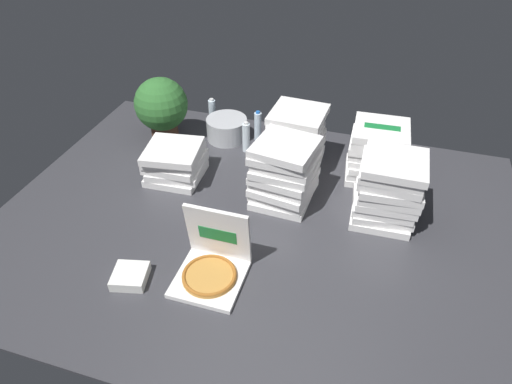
{
  "coord_description": "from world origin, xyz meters",
  "views": [
    {
      "loc": [
        0.61,
        -1.98,
        1.86
      ],
      "look_at": [
        -0.03,
        0.1,
        0.14
      ],
      "focal_mm": 31.42,
      "sensor_mm": 36.0,
      "label": 1
    }
  ],
  "objects_px": {
    "pizza_stack_center_far": "(284,172)",
    "water_bottle_1": "(246,137)",
    "water_bottle_2": "(258,126)",
    "pizza_stack_left_mid": "(388,189)",
    "potted_plant": "(161,107)",
    "pizza_stack_left_near": "(296,140)",
    "napkin_pile": "(130,276)",
    "water_bottle_0": "(212,113)",
    "pizza_stack_right_mid": "(175,162)",
    "pizza_stack_right_far": "(377,152)",
    "ice_bucket": "(227,129)",
    "open_pizza_box": "(212,264)"
  },
  "relations": [
    {
      "from": "pizza_stack_right_far",
      "to": "ice_bucket",
      "type": "bearing_deg",
      "value": 171.58
    },
    {
      "from": "pizza_stack_right_mid",
      "to": "water_bottle_2",
      "type": "relative_size",
      "value": 1.73
    },
    {
      "from": "pizza_stack_left_near",
      "to": "water_bottle_0",
      "type": "distance_m",
      "value": 0.86
    },
    {
      "from": "ice_bucket",
      "to": "potted_plant",
      "type": "height_order",
      "value": "potted_plant"
    },
    {
      "from": "water_bottle_0",
      "to": "pizza_stack_right_far",
      "type": "bearing_deg",
      "value": -13.52
    },
    {
      "from": "pizza_stack_left_near",
      "to": "napkin_pile",
      "type": "distance_m",
      "value": 1.44
    },
    {
      "from": "water_bottle_2",
      "to": "open_pizza_box",
      "type": "bearing_deg",
      "value": -83.07
    },
    {
      "from": "ice_bucket",
      "to": "water_bottle_0",
      "type": "height_order",
      "value": "water_bottle_0"
    },
    {
      "from": "water_bottle_1",
      "to": "potted_plant",
      "type": "distance_m",
      "value": 0.67
    },
    {
      "from": "pizza_stack_center_far",
      "to": "potted_plant",
      "type": "height_order",
      "value": "potted_plant"
    },
    {
      "from": "open_pizza_box",
      "to": "water_bottle_1",
      "type": "bearing_deg",
      "value": 99.58
    },
    {
      "from": "ice_bucket",
      "to": "water_bottle_1",
      "type": "distance_m",
      "value": 0.24
    },
    {
      "from": "open_pizza_box",
      "to": "napkin_pile",
      "type": "relative_size",
      "value": 2.14
    },
    {
      "from": "pizza_stack_right_far",
      "to": "water_bottle_1",
      "type": "xyz_separation_m",
      "value": [
        -0.95,
        0.04,
        -0.08
      ]
    },
    {
      "from": "open_pizza_box",
      "to": "pizza_stack_right_mid",
      "type": "distance_m",
      "value": 0.96
    },
    {
      "from": "ice_bucket",
      "to": "water_bottle_1",
      "type": "height_order",
      "value": "water_bottle_1"
    },
    {
      "from": "water_bottle_2",
      "to": "pizza_stack_left_mid",
      "type": "bearing_deg",
      "value": -33.0
    },
    {
      "from": "pizza_stack_left_mid",
      "to": "pizza_stack_right_mid",
      "type": "bearing_deg",
      "value": 179.34
    },
    {
      "from": "pizza_stack_left_mid",
      "to": "water_bottle_0",
      "type": "distance_m",
      "value": 1.61
    },
    {
      "from": "pizza_stack_right_far",
      "to": "pizza_stack_center_far",
      "type": "bearing_deg",
      "value": -140.26
    },
    {
      "from": "pizza_stack_left_near",
      "to": "water_bottle_2",
      "type": "height_order",
      "value": "pizza_stack_left_near"
    },
    {
      "from": "water_bottle_2",
      "to": "potted_plant",
      "type": "height_order",
      "value": "potted_plant"
    },
    {
      "from": "open_pizza_box",
      "to": "pizza_stack_right_mid",
      "type": "xyz_separation_m",
      "value": [
        -0.57,
        0.77,
        0.04
      ]
    },
    {
      "from": "pizza_stack_right_far",
      "to": "potted_plant",
      "type": "xyz_separation_m",
      "value": [
        -1.6,
        0.0,
        0.1
      ]
    },
    {
      "from": "pizza_stack_left_near",
      "to": "water_bottle_0",
      "type": "xyz_separation_m",
      "value": [
        -0.77,
        0.36,
        -0.1
      ]
    },
    {
      "from": "pizza_stack_right_mid",
      "to": "ice_bucket",
      "type": "distance_m",
      "value": 0.61
    },
    {
      "from": "water_bottle_1",
      "to": "water_bottle_2",
      "type": "height_order",
      "value": "same"
    },
    {
      "from": "pizza_stack_center_far",
      "to": "water_bottle_1",
      "type": "height_order",
      "value": "pizza_stack_center_far"
    },
    {
      "from": "pizza_stack_right_far",
      "to": "pizza_stack_right_mid",
      "type": "distance_m",
      "value": 1.38
    },
    {
      "from": "pizza_stack_right_far",
      "to": "water_bottle_2",
      "type": "height_order",
      "value": "pizza_stack_right_far"
    },
    {
      "from": "pizza_stack_right_mid",
      "to": "water_bottle_2",
      "type": "distance_m",
      "value": 0.75
    },
    {
      "from": "water_bottle_2",
      "to": "water_bottle_1",
      "type": "bearing_deg",
      "value": -100.97
    },
    {
      "from": "open_pizza_box",
      "to": "water_bottle_0",
      "type": "relative_size",
      "value": 1.57
    },
    {
      "from": "water_bottle_2",
      "to": "potted_plant",
      "type": "relative_size",
      "value": 0.48
    },
    {
      "from": "water_bottle_2",
      "to": "napkin_pile",
      "type": "bearing_deg",
      "value": -98.46
    },
    {
      "from": "ice_bucket",
      "to": "napkin_pile",
      "type": "relative_size",
      "value": 1.76
    },
    {
      "from": "pizza_stack_right_far",
      "to": "pizza_stack_center_far",
      "type": "distance_m",
      "value": 0.7
    },
    {
      "from": "pizza_stack_right_far",
      "to": "pizza_stack_center_far",
      "type": "xyz_separation_m",
      "value": [
        -0.54,
        -0.45,
        0.02
      ]
    },
    {
      "from": "ice_bucket",
      "to": "pizza_stack_right_mid",
      "type": "bearing_deg",
      "value": -105.76
    },
    {
      "from": "pizza_stack_center_far",
      "to": "napkin_pile",
      "type": "bearing_deg",
      "value": -124.08
    },
    {
      "from": "pizza_stack_right_mid",
      "to": "water_bottle_0",
      "type": "relative_size",
      "value": 1.73
    },
    {
      "from": "pizza_stack_left_mid",
      "to": "water_bottle_1",
      "type": "height_order",
      "value": "pizza_stack_left_mid"
    },
    {
      "from": "water_bottle_2",
      "to": "napkin_pile",
      "type": "xyz_separation_m",
      "value": [
        -0.23,
        -1.58,
        -0.09
      ]
    },
    {
      "from": "pizza_stack_left_mid",
      "to": "potted_plant",
      "type": "height_order",
      "value": "potted_plant"
    },
    {
      "from": "pizza_stack_center_far",
      "to": "water_bottle_0",
      "type": "height_order",
      "value": "pizza_stack_center_far"
    },
    {
      "from": "ice_bucket",
      "to": "water_bottle_1",
      "type": "xyz_separation_m",
      "value": [
        0.2,
        -0.13,
        0.03
      ]
    },
    {
      "from": "ice_bucket",
      "to": "potted_plant",
      "type": "distance_m",
      "value": 0.52
    },
    {
      "from": "pizza_stack_center_far",
      "to": "pizza_stack_right_far",
      "type": "bearing_deg",
      "value": 39.74
    },
    {
      "from": "pizza_stack_right_mid",
      "to": "water_bottle_1",
      "type": "bearing_deg",
      "value": 51.41
    },
    {
      "from": "open_pizza_box",
      "to": "pizza_stack_left_mid",
      "type": "relative_size",
      "value": 0.88
    }
  ]
}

